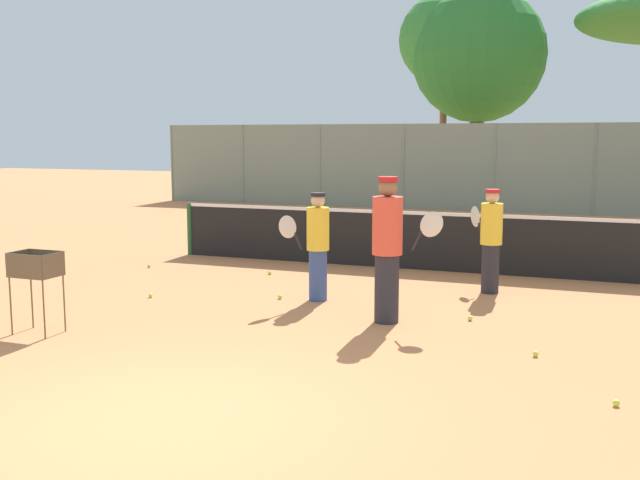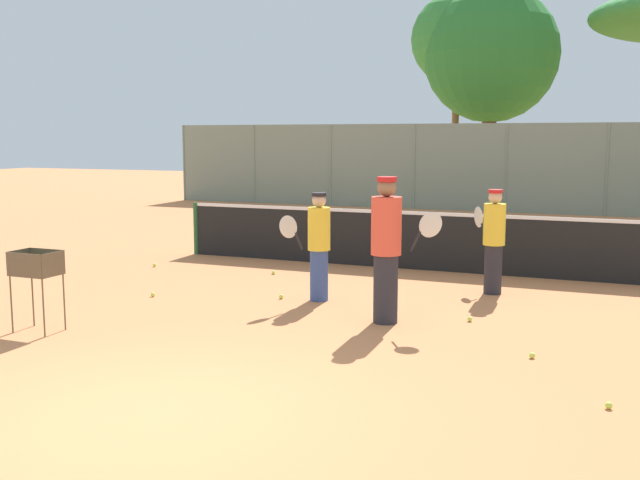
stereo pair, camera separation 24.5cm
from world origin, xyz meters
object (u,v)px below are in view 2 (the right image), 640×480
(player_yellow_shirt, at_px, (318,245))
(ball_cart, at_px, (36,270))
(player_red_cap, at_px, (494,240))
(tennis_net, at_px, (407,239))
(player_white_outfit, at_px, (387,248))

(player_yellow_shirt, bearing_deg, ball_cart, -4.87)
(player_yellow_shirt, bearing_deg, player_red_cap, 158.62)
(tennis_net, xyz_separation_m, player_yellow_shirt, (-0.46, -3.10, 0.28))
(player_yellow_shirt, distance_m, ball_cart, 3.93)
(player_red_cap, relative_size, ball_cart, 1.59)
(tennis_net, relative_size, ball_cart, 8.96)
(player_red_cap, bearing_deg, player_white_outfit, 119.47)
(player_white_outfit, bearing_deg, player_red_cap, 59.39)
(tennis_net, distance_m, ball_cart, 6.80)
(player_white_outfit, relative_size, player_yellow_shirt, 1.19)
(player_white_outfit, distance_m, player_yellow_shirt, 1.61)
(tennis_net, height_order, ball_cart, tennis_net)
(player_white_outfit, distance_m, player_red_cap, 2.59)
(player_red_cap, distance_m, player_yellow_shirt, 2.75)
(tennis_net, relative_size, player_white_outfit, 4.78)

